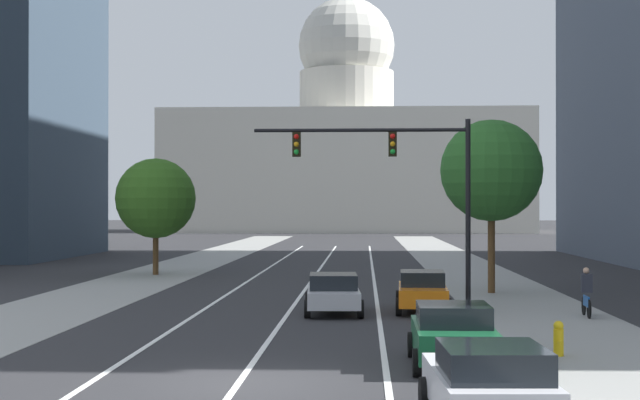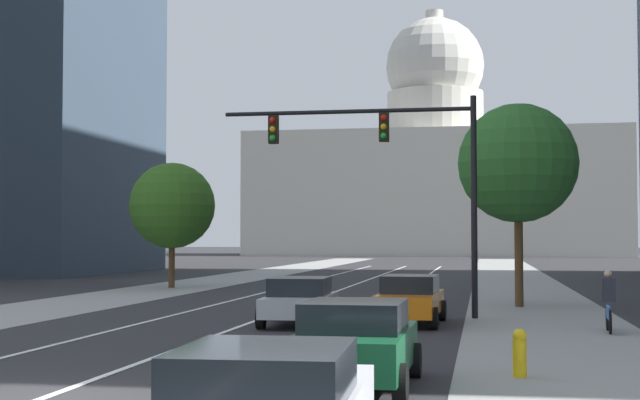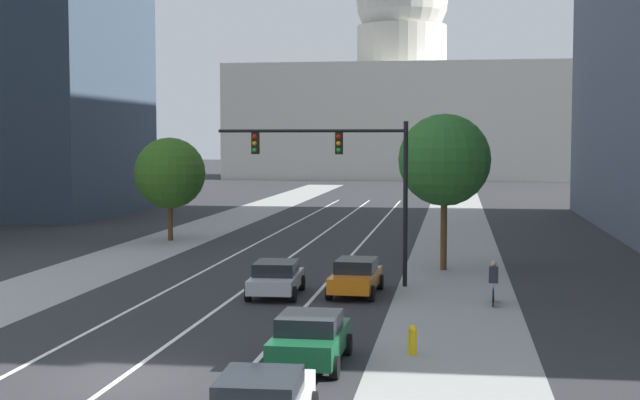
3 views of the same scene
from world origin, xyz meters
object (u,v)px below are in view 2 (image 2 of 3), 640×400
object	(u,v)px
car_orange	(410,299)
street_tree_near_left	(172,206)
capitol_building	(435,175)
cyclist	(608,302)
car_green	(355,343)
car_silver	(300,300)
traffic_signal_mast	(394,157)
street_tree_mid_right	(518,163)
fire_hydrant	(520,353)

from	to	relation	value
car_orange	street_tree_near_left	world-z (taller)	street_tree_near_left
capitol_building	cyclist	bearing A→B (deg)	-84.63
car_green	car_silver	distance (m)	11.48
traffic_signal_mast	street_tree_near_left	distance (m)	20.24
traffic_signal_mast	street_tree_mid_right	distance (m)	6.69
car_silver	traffic_signal_mast	xyz separation A→B (m)	(2.55, 3.05, 4.51)
car_silver	street_tree_mid_right	size ratio (longest dim) A/B	0.56
car_green	traffic_signal_mast	bearing A→B (deg)	3.15
cyclist	street_tree_mid_right	xyz separation A→B (m)	(-2.06, 8.94, 4.57)
car_orange	fire_hydrant	bearing A→B (deg)	-162.18
car_silver	fire_hydrant	bearing A→B (deg)	-149.68
fire_hydrant	street_tree_mid_right	world-z (taller)	street_tree_mid_right
street_tree_near_left	capitol_building	bearing A→B (deg)	84.42
traffic_signal_mast	street_tree_mid_right	world-z (taller)	street_tree_mid_right
car_orange	traffic_signal_mast	world-z (taller)	traffic_signal_mast
street_tree_mid_right	car_green	bearing A→B (deg)	-100.33
cyclist	car_green	bearing A→B (deg)	155.00
traffic_signal_mast	fire_hydrant	xyz separation A→B (m)	(3.52, -12.35, -4.79)
capitol_building	street_tree_near_left	world-z (taller)	capitol_building
car_green	street_tree_mid_right	bearing A→B (deg)	-9.92
fire_hydrant	traffic_signal_mast	bearing A→B (deg)	105.90
capitol_building	traffic_signal_mast	distance (m)	107.32
car_orange	fire_hydrant	size ratio (longest dim) A/B	4.80
capitol_building	street_tree_near_left	size ratio (longest dim) A/B	8.35
traffic_signal_mast	street_tree_mid_right	xyz separation A→B (m)	(4.18, 5.21, 0.16)
capitol_building	car_silver	bearing A→B (deg)	-89.16
capitol_building	fire_hydrant	size ratio (longest dim) A/B	59.98
capitol_building	traffic_signal_mast	size ratio (longest dim) A/B	6.46
car_green	fire_hydrant	distance (m)	3.33
car_orange	cyclist	size ratio (longest dim) A/B	2.54
street_tree_near_left	street_tree_mid_right	bearing A→B (deg)	-30.42
car_silver	street_tree_near_left	distance (m)	21.53
traffic_signal_mast	street_tree_near_left	size ratio (longest dim) A/B	1.29
car_silver	cyclist	size ratio (longest dim) A/B	2.49
street_tree_mid_right	car_orange	bearing A→B (deg)	-115.19
car_orange	car_silver	world-z (taller)	car_orange
fire_hydrant	car_silver	bearing A→B (deg)	123.12
street_tree_near_left	fire_hydrant	bearing A→B (deg)	-59.03
car_silver	cyclist	world-z (taller)	cyclist
car_green	cyclist	bearing A→B (deg)	-27.93
car_green	cyclist	distance (m)	11.74
car_orange	cyclist	bearing A→B (deg)	-102.76
traffic_signal_mast	cyclist	world-z (taller)	traffic_signal_mast
car_silver	street_tree_mid_right	distance (m)	11.64
capitol_building	car_orange	world-z (taller)	capitol_building
cyclist	car_silver	bearing A→B (deg)	88.91
car_orange	street_tree_near_left	distance (m)	22.66
street_tree_mid_right	cyclist	bearing A→B (deg)	-77.03
street_tree_near_left	street_tree_mid_right	distance (m)	20.10
traffic_signal_mast	fire_hydrant	size ratio (longest dim) A/B	9.28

